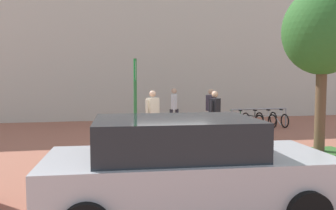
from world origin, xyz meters
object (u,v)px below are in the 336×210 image
at_px(person_suited_navy, 211,107).
at_px(person_shirt_white, 153,112).
at_px(tree_sidewalk, 323,32).
at_px(bike_rack_cluster, 259,119).
at_px(person_suited_dark, 215,113).
at_px(bollard_steel, 218,119).
at_px(person_casual_tan, 174,106).
at_px(parking_sign_post, 135,97).
at_px(car_silver_sedan, 185,169).
at_px(bike_at_sign, 139,151).

height_order(person_suited_navy, person_shirt_white, same).
height_order(tree_sidewalk, person_shirt_white, tree_sidewalk).
xyz_separation_m(tree_sidewalk, person_shirt_white, (-4.08, 3.25, -2.38)).
height_order(bike_rack_cluster, person_suited_navy, person_suited_navy).
bearing_deg(person_suited_dark, bike_rack_cluster, 44.75).
distance_m(bike_rack_cluster, bollard_steel, 2.03).
bearing_deg(person_casual_tan, tree_sidewalk, -63.71).
xyz_separation_m(tree_sidewalk, parking_sign_post, (-5.01, -0.04, -1.67)).
xyz_separation_m(person_shirt_white, person_suited_dark, (1.94, -0.78, 0.00)).
xyz_separation_m(parking_sign_post, bollard_steel, (3.98, 5.21, -1.24)).
xyz_separation_m(person_suited_navy, car_silver_sedan, (-3.05, -7.84, -0.23)).
bearing_deg(person_shirt_white, person_suited_navy, 28.34).
height_order(tree_sidewalk, parking_sign_post, tree_sidewalk).
bearing_deg(person_suited_dark, parking_sign_post, -138.92).
relative_size(tree_sidewalk, parking_sign_post, 1.75).
relative_size(bike_at_sign, bike_rack_cluster, 0.63).
bearing_deg(car_silver_sedan, bike_rack_cluster, 57.63).
height_order(bollard_steel, person_suited_dark, person_suited_dark).
distance_m(tree_sidewalk, person_suited_dark, 4.03).
xyz_separation_m(person_suited_navy, person_shirt_white, (-2.54, -1.37, 0.00)).
relative_size(bike_at_sign, person_suited_navy, 0.98).
xyz_separation_m(parking_sign_post, car_silver_sedan, (0.42, -3.18, -0.94)).
bearing_deg(bollard_steel, person_suited_dark, -112.10).
bearing_deg(parking_sign_post, person_suited_navy, 53.33).
bearing_deg(bollard_steel, bike_rack_cluster, 10.24).
distance_m(bike_rack_cluster, person_suited_dark, 4.40).
xyz_separation_m(tree_sidewalk, bollard_steel, (-1.04, 5.17, -2.91)).
height_order(bollard_steel, person_casual_tan, person_casual_tan).
relative_size(bike_rack_cluster, person_suited_dark, 1.55).
distance_m(tree_sidewalk, person_shirt_white, 5.73).
bearing_deg(person_shirt_white, person_suited_dark, -21.96).
bearing_deg(parking_sign_post, bike_at_sign, 59.64).
relative_size(parking_sign_post, person_suited_dark, 1.51).
bearing_deg(parking_sign_post, person_casual_tan, 68.79).
relative_size(bike_rack_cluster, person_casual_tan, 1.55).
distance_m(parking_sign_post, person_suited_dark, 3.88).
bearing_deg(parking_sign_post, car_silver_sedan, -82.43).
distance_m(bike_rack_cluster, person_suited_navy, 2.74).
height_order(bike_at_sign, person_shirt_white, person_shirt_white).
bearing_deg(person_suited_dark, tree_sidewalk, -49.08).
xyz_separation_m(parking_sign_post, person_shirt_white, (0.93, 3.29, -0.71)).
height_order(bollard_steel, car_silver_sedan, car_silver_sedan).
bearing_deg(bike_rack_cluster, bike_at_sign, -137.36).
relative_size(parking_sign_post, person_casual_tan, 1.51).
bearing_deg(person_suited_dark, person_casual_tan, 101.69).
xyz_separation_m(parking_sign_post, bike_rack_cluster, (5.97, 5.57, -1.35)).
xyz_separation_m(person_shirt_white, car_silver_sedan, (-0.51, -6.47, -0.23)).
bearing_deg(car_silver_sedan, person_casual_tan, 78.59).
distance_m(person_suited_navy, person_suited_dark, 2.23).
height_order(bike_rack_cluster, person_casual_tan, person_casual_tan).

